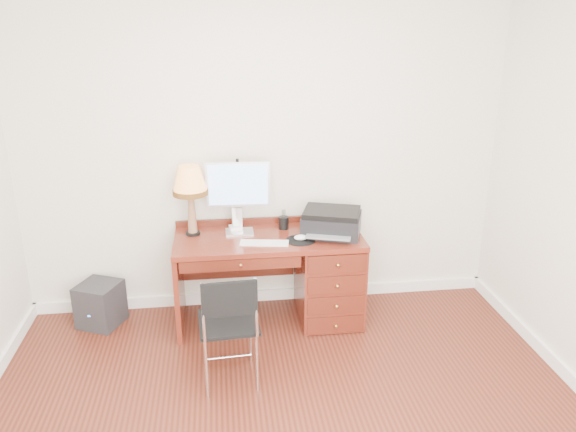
{
  "coord_description": "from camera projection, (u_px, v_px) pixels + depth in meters",
  "views": [
    {
      "loc": [
        -0.37,
        -2.75,
        2.43
      ],
      "look_at": [
        0.13,
        1.2,
        0.99
      ],
      "focal_mm": 35.0,
      "sensor_mm": 36.0,
      "label": 1
    }
  ],
  "objects": [
    {
      "name": "room_shell",
      "position": [
        280.0,
        367.0,
        4.01
      ],
      "size": [
        4.0,
        4.0,
        4.0
      ],
      "color": "silver",
      "rests_on": "ground"
    },
    {
      "name": "desk",
      "position": [
        308.0,
        272.0,
        4.65
      ],
      "size": [
        1.5,
        0.67,
        0.75
      ],
      "color": "maroon",
      "rests_on": "ground"
    },
    {
      "name": "monitor",
      "position": [
        238.0,
        188.0,
        4.47
      ],
      "size": [
        0.51,
        0.17,
        0.59
      ],
      "rotation": [
        0.0,
        0.0,
        -0.03
      ],
      "color": "silver",
      "rests_on": "desk"
    },
    {
      "name": "keyboard",
      "position": [
        264.0,
        243.0,
        4.34
      ],
      "size": [
        0.39,
        0.17,
        0.01
      ],
      "primitive_type": "cube",
      "rotation": [
        0.0,
        0.0,
        -0.16
      ],
      "color": "white",
      "rests_on": "desk"
    },
    {
      "name": "mouse_pad",
      "position": [
        301.0,
        239.0,
        4.4
      ],
      "size": [
        0.23,
        0.23,
        0.05
      ],
      "color": "black",
      "rests_on": "desk"
    },
    {
      "name": "printer",
      "position": [
        332.0,
        222.0,
        4.51
      ],
      "size": [
        0.55,
        0.48,
        0.2
      ],
      "rotation": [
        0.0,
        0.0,
        -0.32
      ],
      "color": "black",
      "rests_on": "desk"
    },
    {
      "name": "leg_lamp",
      "position": [
        190.0,
        185.0,
        4.39
      ],
      "size": [
        0.28,
        0.28,
        0.57
      ],
      "color": "black",
      "rests_on": "desk"
    },
    {
      "name": "phone",
      "position": [
        235.0,
        224.0,
        4.59
      ],
      "size": [
        0.11,
        0.11,
        0.2
      ],
      "rotation": [
        0.0,
        0.0,
        0.17
      ],
      "color": "white",
      "rests_on": "desk"
    },
    {
      "name": "pen_cup",
      "position": [
        284.0,
        223.0,
        4.64
      ],
      "size": [
        0.08,
        0.08,
        0.1
      ],
      "primitive_type": "cylinder",
      "color": "black",
      "rests_on": "desk"
    },
    {
      "name": "chair",
      "position": [
        228.0,
        319.0,
        3.74
      ],
      "size": [
        0.42,
        0.42,
        0.85
      ],
      "rotation": [
        0.0,
        0.0,
        0.06
      ],
      "color": "black",
      "rests_on": "ground"
    },
    {
      "name": "equipment_box",
      "position": [
        100.0,
        304.0,
        4.61
      ],
      "size": [
        0.41,
        0.41,
        0.36
      ],
      "primitive_type": "cube",
      "rotation": [
        0.0,
        0.0,
        -0.43
      ],
      "color": "black",
      "rests_on": "ground"
    }
  ]
}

